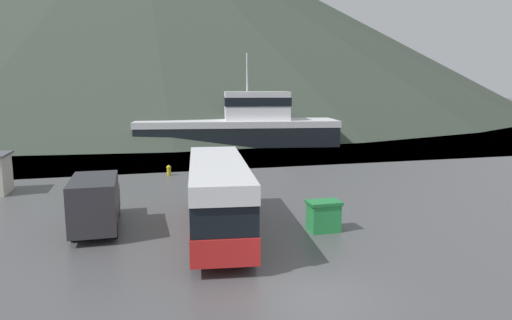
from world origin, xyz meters
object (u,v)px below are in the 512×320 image
Objects in this scene: small_boat at (212,132)px; fishing_boat at (241,125)px; delivery_van at (96,202)px; storage_bin at (324,216)px; tour_bus at (218,194)px.

fishing_boat is at bearing -48.51° from small_boat.
delivery_van reaches higher than storage_bin.
small_boat is (12.04, 40.05, -0.88)m from delivery_van.
small_boat is at bearing 16.45° from fishing_boat.
tour_bus is 4.96m from storage_bin.
tour_bus reaches higher than storage_bin.
fishing_boat is at bearing 64.53° from delivery_van.
fishing_boat is 15.45× the size of storage_bin.
tour_bus is at bearing 169.51° from storage_bin.
tour_bus is 31.68m from fishing_boat.
delivery_van is 10.55m from storage_bin.
tour_bus is at bearing -64.88° from small_boat.
tour_bus reaches higher than delivery_van.
delivery_van is 41.83m from small_boat.
delivery_van is at bearing -72.61° from small_boat.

